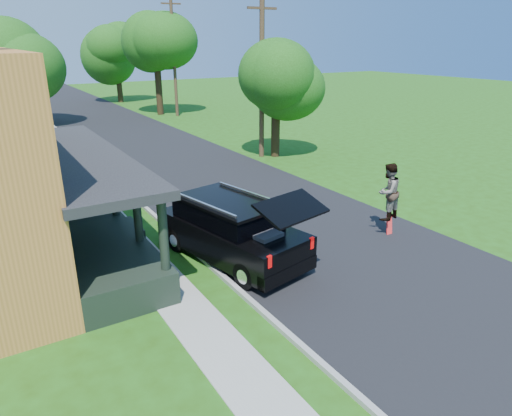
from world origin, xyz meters
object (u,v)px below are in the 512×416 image
utility_pole_near (262,77)px  black_suv (232,230)px  tree_right_near (276,77)px  skateboarder (388,192)px

utility_pole_near → black_suv: bearing=-123.0°
black_suv → tree_right_near: 14.15m
tree_right_near → skateboarder: bearing=-105.3°
black_suv → skateboarder: bearing=-23.6°
black_suv → skateboarder: (5.47, -1.13, 0.60)m
skateboarder → tree_right_near: 12.51m
tree_right_near → utility_pole_near: 0.78m
utility_pole_near → skateboarder: bearing=-98.6°
black_suv → skateboarder: size_ratio=2.88×
tree_right_near → utility_pole_near: bearing=155.3°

